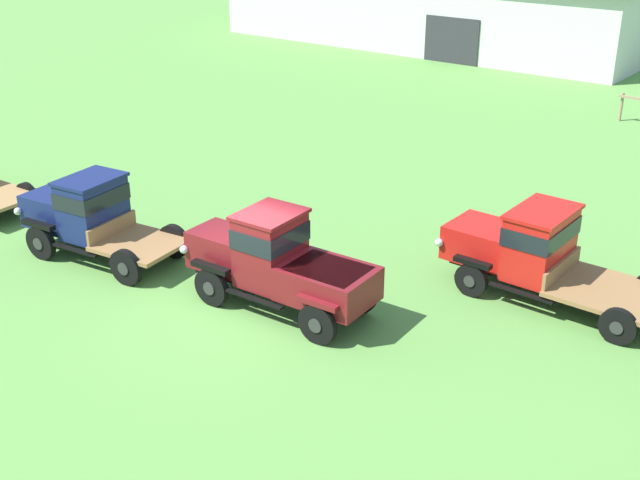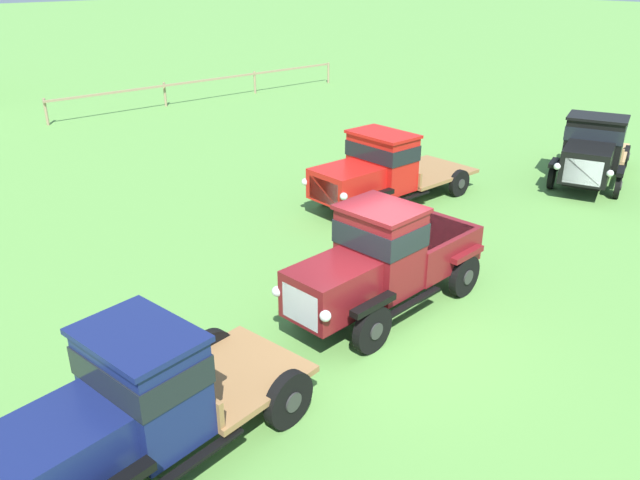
# 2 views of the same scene
# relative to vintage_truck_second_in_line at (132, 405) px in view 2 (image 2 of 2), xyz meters

# --- Properties ---
(ground_plane) EXTENTS (240.00, 240.00, 0.00)m
(ground_plane) POSITION_rel_vintage_truck_second_in_line_xyz_m (5.20, 0.12, -1.11)
(ground_plane) COLOR #5B9342
(paddock_fence) EXTENTS (16.39, 0.58, 1.16)m
(paddock_fence) POSITION_rel_vintage_truck_second_in_line_xyz_m (14.69, 21.13, -0.23)
(paddock_fence) COLOR #997F60
(paddock_fence) RESTS_ON ground
(vintage_truck_second_in_line) EXTENTS (4.82, 2.45, 2.13)m
(vintage_truck_second_in_line) POSITION_rel_vintage_truck_second_in_line_xyz_m (0.00, 0.00, 0.00)
(vintage_truck_second_in_line) COLOR black
(vintage_truck_second_in_line) RESTS_ON ground
(vintage_truck_midrow_center) EXTENTS (4.78, 2.01, 2.27)m
(vintage_truck_midrow_center) POSITION_rel_vintage_truck_second_in_line_xyz_m (5.73, 0.77, 0.03)
(vintage_truck_midrow_center) COLOR black
(vintage_truck_midrow_center) RESTS_ON ground
(vintage_truck_far_side) EXTENTS (5.57, 2.32, 2.12)m
(vintage_truck_far_side) POSITION_rel_vintage_truck_second_in_line_xyz_m (9.93, 4.93, -0.03)
(vintage_truck_far_side) COLOR black
(vintage_truck_far_side) RESTS_ON ground
(vintage_truck_back_of_row) EXTENTS (5.78, 3.54, 2.12)m
(vintage_truck_back_of_row) POSITION_rel_vintage_truck_second_in_line_xyz_m (16.32, 1.82, -0.01)
(vintage_truck_back_of_row) COLOR black
(vintage_truck_back_of_row) RESTS_ON ground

